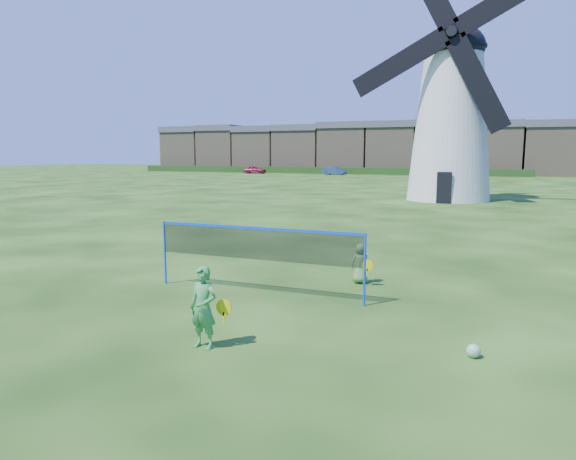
# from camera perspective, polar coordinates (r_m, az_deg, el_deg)

# --- Properties ---
(ground) EXTENTS (220.00, 220.00, 0.00)m
(ground) POSITION_cam_1_polar(r_m,az_deg,el_deg) (11.43, -1.89, -7.75)
(ground) COLOR black
(ground) RESTS_ON ground
(windmill) EXTENTS (12.52, 5.48, 16.84)m
(windmill) POSITION_cam_1_polar(r_m,az_deg,el_deg) (36.95, 17.57, 12.12)
(windmill) COLOR white
(windmill) RESTS_ON ground
(badminton_net) EXTENTS (5.05, 0.05, 1.55)m
(badminton_net) POSITION_cam_1_polar(r_m,az_deg,el_deg) (11.71, -3.47, -1.64)
(badminton_net) COLOR blue
(badminton_net) RESTS_ON ground
(player_girl) EXTENTS (0.68, 0.37, 1.37)m
(player_girl) POSITION_cam_1_polar(r_m,az_deg,el_deg) (8.67, -9.30, -8.46)
(player_girl) COLOR green
(player_girl) RESTS_ON ground
(player_boy) EXTENTS (0.61, 0.41, 1.00)m
(player_boy) POSITION_cam_1_polar(r_m,az_deg,el_deg) (12.88, 8.04, -3.67)
(player_boy) COLOR #5E9347
(player_boy) RESTS_ON ground
(play_ball) EXTENTS (0.22, 0.22, 0.22)m
(play_ball) POSITION_cam_1_polar(r_m,az_deg,el_deg) (8.85, 19.80, -12.45)
(play_ball) COLOR green
(play_ball) RESTS_ON ground
(terraced_houses) EXTENTS (66.47, 8.40, 8.07)m
(terraced_houses) POSITION_cam_1_polar(r_m,az_deg,el_deg) (85.30, 6.25, 8.98)
(terraced_houses) COLOR #8E795E
(terraced_houses) RESTS_ON ground
(hedge) EXTENTS (62.00, 0.80, 1.00)m
(hedge) POSITION_cam_1_polar(r_m,az_deg,el_deg) (80.55, 2.91, 6.59)
(hedge) COLOR #193814
(hedge) RESTS_ON ground
(car_left) EXTENTS (3.67, 1.92, 1.19)m
(car_left) POSITION_cam_1_polar(r_m,az_deg,el_deg) (80.92, -3.67, 6.66)
(car_left) COLOR maroon
(car_left) RESTS_ON ground
(car_right) EXTENTS (3.68, 1.92, 1.16)m
(car_right) POSITION_cam_1_polar(r_m,az_deg,el_deg) (76.10, 5.15, 6.51)
(car_right) COLOR navy
(car_right) RESTS_ON ground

